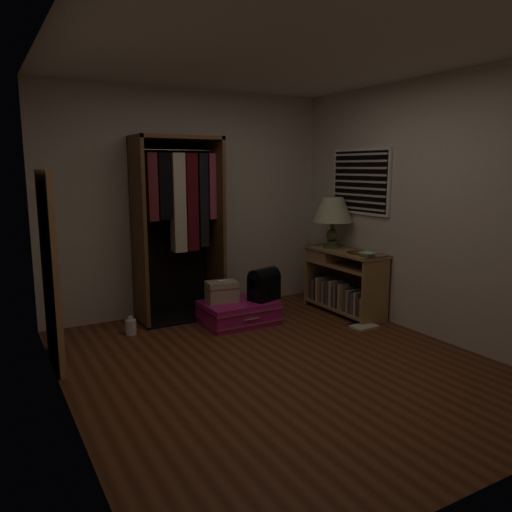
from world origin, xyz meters
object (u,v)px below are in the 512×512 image
(black_bag, at_px, (264,284))
(pink_suitcase, at_px, (239,312))
(open_wardrobe, at_px, (179,214))
(white_jug, at_px, (131,327))
(floor_mirror, at_px, (50,270))
(train_case, at_px, (222,291))
(console_bookshelf, at_px, (342,280))
(table_lamp, at_px, (333,211))

(black_bag, bearing_deg, pink_suitcase, 148.08)
(open_wardrobe, distance_m, white_jug, 1.35)
(pink_suitcase, distance_m, black_bag, 0.43)
(floor_mirror, distance_m, pink_suitcase, 2.08)
(black_bag, distance_m, white_jug, 1.51)
(pink_suitcase, bearing_deg, black_bag, -14.67)
(pink_suitcase, height_order, train_case, train_case)
(open_wardrobe, relative_size, black_bag, 5.38)
(white_jug, bearing_deg, pink_suitcase, -10.37)
(console_bookshelf, distance_m, white_jug, 2.50)
(white_jug, bearing_deg, floor_mirror, -150.57)
(open_wardrobe, relative_size, train_case, 5.64)
(console_bookshelf, bearing_deg, black_bag, 173.53)
(console_bookshelf, bearing_deg, pink_suitcase, 171.82)
(floor_mirror, distance_m, white_jug, 1.19)
(pink_suitcase, height_order, black_bag, black_bag)
(floor_mirror, bearing_deg, train_case, 10.28)
(black_bag, distance_m, table_lamp, 1.27)
(console_bookshelf, distance_m, table_lamp, 0.83)
(open_wardrobe, distance_m, floor_mirror, 1.70)
(open_wardrobe, relative_size, white_jug, 10.48)
(floor_mirror, relative_size, train_case, 4.67)
(pink_suitcase, bearing_deg, floor_mirror, -173.66)
(train_case, height_order, table_lamp, table_lamp)
(floor_mirror, bearing_deg, white_jug, 29.43)
(pink_suitcase, relative_size, table_lamp, 1.35)
(console_bookshelf, bearing_deg, table_lamp, 88.54)
(table_lamp, bearing_deg, black_bag, -174.65)
(pink_suitcase, bearing_deg, open_wardrobe, 130.39)
(pink_suitcase, distance_m, table_lamp, 1.69)
(console_bookshelf, height_order, open_wardrobe, open_wardrobe)
(console_bookshelf, height_order, black_bag, console_bookshelf)
(train_case, relative_size, black_bag, 0.95)
(open_wardrobe, bearing_deg, table_lamp, -16.19)
(console_bookshelf, relative_size, black_bag, 2.94)
(console_bookshelf, relative_size, train_case, 3.08)
(open_wardrobe, relative_size, table_lamp, 3.36)
(black_bag, bearing_deg, console_bookshelf, -24.29)
(open_wardrobe, bearing_deg, white_jug, -154.54)
(open_wardrobe, height_order, white_jug, open_wardrobe)
(floor_mirror, bearing_deg, table_lamp, 4.55)
(pink_suitcase, xyz_separation_m, black_bag, (0.29, -0.07, 0.31))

